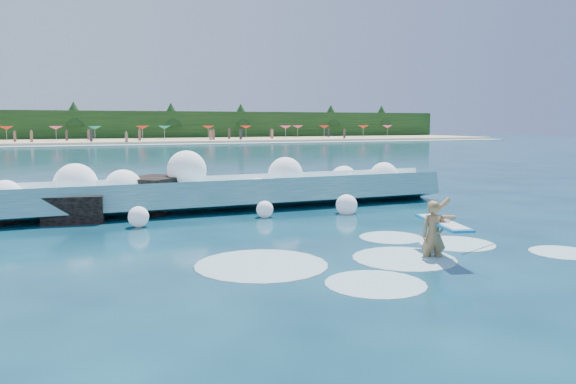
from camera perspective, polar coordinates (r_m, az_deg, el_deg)
name	(u,v)px	position (r m, az deg, el deg)	size (l,w,h in m)	color
ground	(262,256)	(13.09, -2.62, -6.54)	(200.00, 200.00, 0.00)	#072638
beach	(80,142)	(90.08, -20.34, 4.83)	(140.00, 20.00, 0.40)	tan
wet_band	(85,145)	(79.11, -19.93, 4.47)	(140.00, 5.00, 0.08)	silver
treeline	(76,126)	(100.02, -20.69, 6.31)	(140.00, 4.00, 5.00)	black
breaking_wave	(220,194)	(20.30, -6.94, -0.23)	(17.10, 2.70, 1.47)	teal
rock_cluster	(61,205)	(19.52, -22.07, -1.20)	(8.42, 3.31, 1.40)	black
surfer_with_board	(436,233)	(13.19, 14.80, -4.04)	(1.15, 2.83, 1.60)	#9B7648
wave_spray	(209,182)	(20.16, -8.07, 1.04)	(14.75, 4.30, 2.17)	white
surf_foam	(360,259)	(12.91, 7.37, -6.79)	(9.28, 5.44, 0.15)	silver
beach_umbrellas	(78,128)	(91.99, -20.58, 6.13)	(112.96, 6.85, 0.50)	red
beachgoers	(75,136)	(86.39, -20.79, 5.31)	(108.00, 12.83, 1.93)	#3F332D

